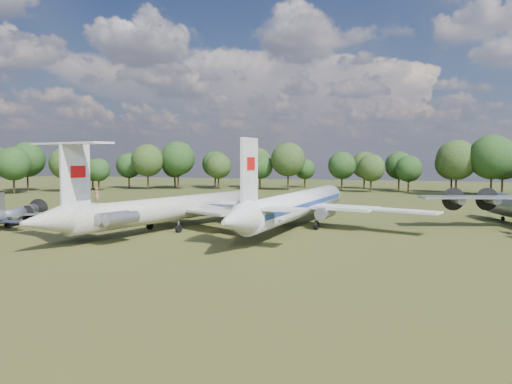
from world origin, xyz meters
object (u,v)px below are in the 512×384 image
(person_on_il62, at_px, (97,196))
(tu104_jet, at_px, (298,210))
(small_prop_northwest, at_px, (19,216))
(il62_airliner, at_px, (173,213))

(person_on_il62, bearing_deg, tu104_jet, -128.23)
(tu104_jet, relative_size, person_on_il62, 26.53)
(small_prop_northwest, bearing_deg, il62_airliner, -15.07)
(small_prop_northwest, bearing_deg, person_on_il62, -46.40)
(il62_airliner, relative_size, tu104_jet, 0.91)
(tu104_jet, height_order, person_on_il62, person_on_il62)
(tu104_jet, bearing_deg, small_prop_northwest, -161.76)
(il62_airliner, xyz_separation_m, person_on_il62, (-3.42, -11.68, 3.09))
(il62_airliner, distance_m, tu104_jet, 16.79)
(il62_airliner, distance_m, small_prop_northwest, 23.12)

